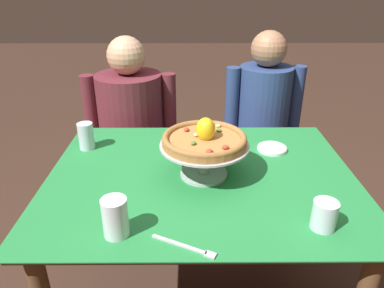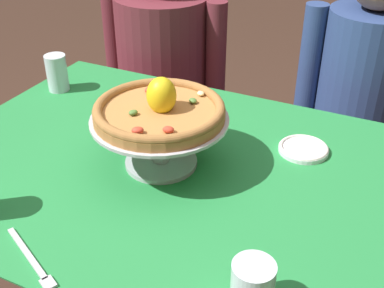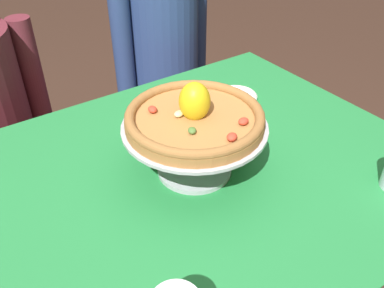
{
  "view_description": "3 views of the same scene",
  "coord_description": "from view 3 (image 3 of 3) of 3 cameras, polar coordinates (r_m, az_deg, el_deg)",
  "views": [
    {
      "loc": [
        -0.04,
        -1.23,
        1.5
      ],
      "look_at": [
        -0.04,
        0.08,
        0.86
      ],
      "focal_mm": 33.74,
      "sensor_mm": 36.0,
      "label": 1
    },
    {
      "loc": [
        0.54,
        -0.91,
        1.47
      ],
      "look_at": [
        0.06,
        0.08,
        0.79
      ],
      "focal_mm": 45.88,
      "sensor_mm": 36.0,
      "label": 2
    },
    {
      "loc": [
        -0.45,
        -0.65,
        1.42
      ],
      "look_at": [
        -0.01,
        -0.01,
        0.86
      ],
      "focal_mm": 38.29,
      "sensor_mm": 36.0,
      "label": 3
    }
  ],
  "objects": [
    {
      "name": "diner_right",
      "position": [
        1.87,
        -3.88,
        8.77
      ],
      "size": [
        0.46,
        0.34,
        1.2
      ],
      "color": "#1E3833",
      "rests_on": "ground"
    },
    {
      "name": "pizza_stand",
      "position": [
        0.98,
        0.3,
        0.46
      ],
      "size": [
        0.34,
        0.34,
        0.14
      ],
      "color": "#B7B7C1",
      "rests_on": "dining_table"
    },
    {
      "name": "pizza",
      "position": [
        0.94,
        0.32,
        3.89
      ],
      "size": [
        0.32,
        0.32,
        0.1
      ],
      "color": "#AD753D",
      "rests_on": "pizza_stand"
    },
    {
      "name": "dining_table",
      "position": [
        1.1,
        -0.1,
        -8.24
      ],
      "size": [
        1.21,
        0.95,
        0.76
      ],
      "color": "brown",
      "rests_on": "ground"
    },
    {
      "name": "side_plate",
      "position": [
        1.33,
        6.2,
        6.61
      ],
      "size": [
        0.13,
        0.13,
        0.02
      ],
      "color": "white",
      "rests_on": "dining_table"
    }
  ]
}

